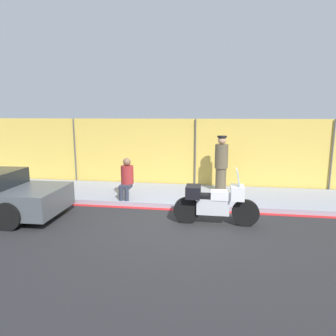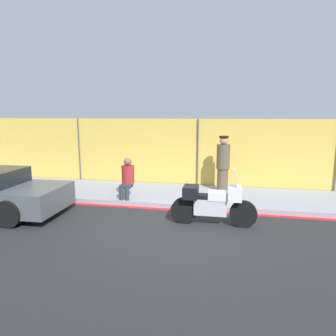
{
  "view_description": "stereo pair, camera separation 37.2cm",
  "coord_description": "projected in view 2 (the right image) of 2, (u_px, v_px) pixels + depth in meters",
  "views": [
    {
      "loc": [
        0.69,
        -7.12,
        2.73
      ],
      "look_at": [
        -0.66,
        1.56,
        1.14
      ],
      "focal_mm": 32.0,
      "sensor_mm": 36.0,
      "label": 1
    },
    {
      "loc": [
        1.06,
        -7.06,
        2.73
      ],
      "look_at": [
        -0.66,
        1.56,
        1.14
      ],
      "focal_mm": 32.0,
      "sensor_mm": 36.0,
      "label": 2
    }
  ],
  "objects": [
    {
      "name": "ground_plane",
      "position": [
        182.0,
        225.0,
        7.5
      ],
      "size": [
        120.0,
        120.0,
        0.0
      ],
      "primitive_type": "plane",
      "color": "#262628"
    },
    {
      "name": "sidewalk",
      "position": [
        193.0,
        196.0,
        9.9
      ],
      "size": [
        34.82,
        2.58,
        0.14
      ],
      "color": "#8E93A3",
      "rests_on": "ground_plane"
    },
    {
      "name": "curb_paint_stripe",
      "position": [
        188.0,
        211.0,
        8.58
      ],
      "size": [
        34.82,
        0.18,
        0.01
      ],
      "color": "red",
      "rests_on": "ground_plane"
    },
    {
      "name": "storefront_fence",
      "position": [
        198.0,
        154.0,
        11.02
      ],
      "size": [
        33.07,
        0.17,
        2.57
      ],
      "color": "gold",
      "rests_on": "ground_plane"
    },
    {
      "name": "motorcycle",
      "position": [
        213.0,
        203.0,
        7.39
      ],
      "size": [
        2.12,
        0.51,
        1.43
      ],
      "rotation": [
        0.0,
        0.0,
        0.0
      ],
      "color": "black",
      "rests_on": "ground_plane"
    },
    {
      "name": "officer_standing",
      "position": [
        223.0,
        164.0,
        9.98
      ],
      "size": [
        0.44,
        0.44,
        1.89
      ],
      "color": "brown",
      "rests_on": "sidewalk"
    },
    {
      "name": "person_seated_on_curb",
      "position": [
        127.0,
        176.0,
        9.36
      ],
      "size": [
        0.39,
        0.66,
        1.25
      ],
      "color": "#2D3342",
      "rests_on": "sidewalk"
    }
  ]
}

